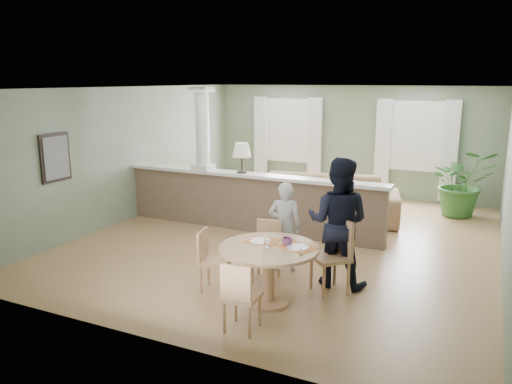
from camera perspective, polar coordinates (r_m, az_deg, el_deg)
The scene contains 12 objects.
ground at distance 9.14m, azimuth 3.76°, elevation -5.38°, with size 8.00×8.00×0.00m, color tan.
room_shell at distance 9.34m, azimuth 5.18°, elevation 6.38°, with size 7.02×8.02×2.71m.
pony_wall at distance 9.51m, azimuth -1.26°, elevation -0.21°, with size 5.32×0.38×2.70m.
sofa at distance 10.31m, azimuth 7.51°, elevation -0.77°, with size 3.07×1.20×0.90m, color #825E47.
houseplant at distance 11.34m, azimuth 22.47°, elevation 0.98°, with size 1.29×1.12×1.43m, color #2F6127.
dining_table at distance 6.41m, azimuth 1.58°, elevation -7.61°, with size 1.27×1.27×0.87m.
chair_far_boy at distance 7.27m, azimuth 1.27°, elevation -6.30°, with size 0.44×0.44×0.85m.
chair_far_man at distance 6.88m, azimuth 9.07°, elevation -6.81°, with size 0.64×0.64×1.01m.
chair_near at distance 5.76m, azimuth -1.88°, elevation -11.60°, with size 0.40×0.40×0.85m.
chair_side at distance 6.89m, azimuth -5.26°, elevation -7.47°, with size 0.45×0.45×0.85m.
child_person at distance 7.50m, azimuth 3.31°, elevation -3.99°, with size 0.50×0.33×1.37m, color #ADADB3.
man_person at distance 6.99m, azimuth 9.35°, elevation -3.46°, with size 0.89×0.69×1.82m, color black.
Camera 1 is at (3.16, -8.09, 2.84)m, focal length 35.00 mm.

